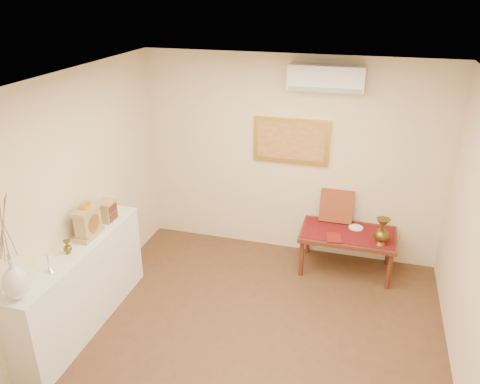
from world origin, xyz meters
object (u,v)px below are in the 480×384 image
(brass_urn_tall, at_px, (382,229))
(low_table, at_px, (348,237))
(white_vase, at_px, (6,242))
(wooden_chest, at_px, (107,211))
(display_ledge, at_px, (82,286))
(mantel_clock, at_px, (88,222))

(brass_urn_tall, distance_m, low_table, 0.52)
(white_vase, bearing_deg, low_table, 46.13)
(brass_urn_tall, xyz_separation_m, wooden_chest, (-3.06, -1.06, 0.33))
(brass_urn_tall, distance_m, display_ledge, 3.51)
(low_table, bearing_deg, brass_urn_tall, -26.02)
(white_vase, bearing_deg, mantel_clock, 90.38)
(brass_urn_tall, relative_size, mantel_clock, 1.03)
(display_ledge, distance_m, mantel_clock, 0.71)
(brass_urn_tall, bearing_deg, white_vase, -139.91)
(mantel_clock, bearing_deg, white_vase, -89.62)
(white_vase, distance_m, brass_urn_tall, 4.06)
(display_ledge, distance_m, wooden_chest, 0.88)
(white_vase, bearing_deg, wooden_chest, 90.46)
(brass_urn_tall, relative_size, low_table, 0.35)
(brass_urn_tall, bearing_deg, display_ledge, -151.22)
(display_ledge, bearing_deg, wooden_chest, 88.93)
(white_vase, relative_size, display_ledge, 0.56)
(display_ledge, xyz_separation_m, low_table, (2.67, 1.88, -0.01))
(white_vase, relative_size, low_table, 0.94)
(mantel_clock, height_order, low_table, mantel_clock)
(low_table, bearing_deg, display_ledge, -144.90)
(wooden_chest, relative_size, low_table, 0.20)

